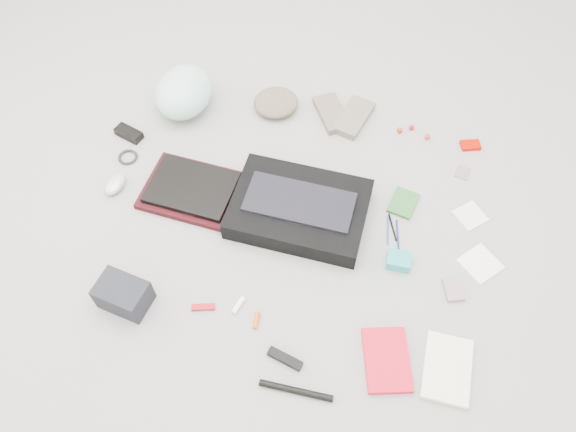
% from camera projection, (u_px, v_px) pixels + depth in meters
% --- Properties ---
extents(ground_plane, '(4.00, 4.00, 0.00)m').
position_uv_depth(ground_plane, '(288.00, 223.00, 2.17)').
color(ground_plane, gray).
extents(messenger_bag, '(0.53, 0.39, 0.09)m').
position_uv_depth(messenger_bag, '(299.00, 209.00, 2.16)').
color(messenger_bag, black).
rests_on(messenger_bag, ground_plane).
extents(bag_flap, '(0.42, 0.21, 0.01)m').
position_uv_depth(bag_flap, '(299.00, 202.00, 2.12)').
color(bag_flap, black).
rests_on(bag_flap, messenger_bag).
extents(laptop_sleeve, '(0.40, 0.32, 0.03)m').
position_uv_depth(laptop_sleeve, '(193.00, 191.00, 2.24)').
color(laptop_sleeve, black).
rests_on(laptop_sleeve, ground_plane).
extents(laptop, '(0.35, 0.27, 0.02)m').
position_uv_depth(laptop, '(192.00, 187.00, 2.22)').
color(laptop, black).
rests_on(laptop, laptop_sleeve).
extents(bike_helmet, '(0.25, 0.31, 0.18)m').
position_uv_depth(bike_helmet, '(184.00, 92.00, 2.43)').
color(bike_helmet, '#ACDBD8').
rests_on(bike_helmet, ground_plane).
extents(beanie, '(0.26, 0.25, 0.07)m').
position_uv_depth(beanie, '(276.00, 103.00, 2.48)').
color(beanie, brown).
rests_on(beanie, ground_plane).
extents(mitten_left, '(0.20, 0.24, 0.03)m').
position_uv_depth(mitten_left, '(332.00, 113.00, 2.47)').
color(mitten_left, '#685A51').
rests_on(mitten_left, ground_plane).
extents(mitten_right, '(0.17, 0.25, 0.03)m').
position_uv_depth(mitten_right, '(354.00, 117.00, 2.45)').
color(mitten_right, '#6C655A').
rests_on(mitten_right, ground_plane).
extents(power_brick, '(0.13, 0.09, 0.03)m').
position_uv_depth(power_brick, '(129.00, 133.00, 2.40)').
color(power_brick, black).
rests_on(power_brick, ground_plane).
extents(cable_coil, '(0.11, 0.11, 0.01)m').
position_uv_depth(cable_coil, '(128.00, 157.00, 2.34)').
color(cable_coil, black).
rests_on(cable_coil, ground_plane).
extents(mouse, '(0.09, 0.12, 0.04)m').
position_uv_depth(mouse, '(115.00, 184.00, 2.25)').
color(mouse, '#B3B3B3').
rests_on(mouse, ground_plane).
extents(camera_bag, '(0.19, 0.15, 0.11)m').
position_uv_depth(camera_bag, '(123.00, 295.00, 1.94)').
color(camera_bag, black).
rests_on(camera_bag, ground_plane).
extents(multitool, '(0.08, 0.04, 0.01)m').
position_uv_depth(multitool, '(203.00, 307.00, 1.97)').
color(multitool, maroon).
rests_on(multitool, ground_plane).
extents(toiletry_tube_white, '(0.04, 0.07, 0.02)m').
position_uv_depth(toiletry_tube_white, '(238.00, 305.00, 1.97)').
color(toiletry_tube_white, white).
rests_on(toiletry_tube_white, ground_plane).
extents(toiletry_tube_orange, '(0.02, 0.06, 0.02)m').
position_uv_depth(toiletry_tube_orange, '(256.00, 320.00, 1.94)').
color(toiletry_tube_orange, '#DA460C').
rests_on(toiletry_tube_orange, ground_plane).
extents(u_lock, '(0.13, 0.06, 0.02)m').
position_uv_depth(u_lock, '(285.00, 359.00, 1.86)').
color(u_lock, black).
rests_on(u_lock, ground_plane).
extents(bike_pump, '(0.24, 0.03, 0.02)m').
position_uv_depth(bike_pump, '(296.00, 391.00, 1.81)').
color(bike_pump, black).
rests_on(bike_pump, ground_plane).
extents(book_red, '(0.19, 0.25, 0.02)m').
position_uv_depth(book_red, '(387.00, 360.00, 1.86)').
color(book_red, red).
rests_on(book_red, ground_plane).
extents(book_white, '(0.16, 0.24, 0.02)m').
position_uv_depth(book_white, '(447.00, 369.00, 1.84)').
color(book_white, silver).
rests_on(book_white, ground_plane).
extents(notepad, '(0.12, 0.15, 0.01)m').
position_uv_depth(notepad, '(403.00, 203.00, 2.21)').
color(notepad, '#276027').
rests_on(notepad, ground_plane).
extents(pen_blue, '(0.02, 0.13, 0.01)m').
position_uv_depth(pen_blue, '(388.00, 230.00, 2.15)').
color(pen_blue, '#263AA2').
rests_on(pen_blue, ground_plane).
extents(pen_black, '(0.05, 0.12, 0.01)m').
position_uv_depth(pen_black, '(393.00, 227.00, 2.16)').
color(pen_black, black).
rests_on(pen_black, ground_plane).
extents(pen_navy, '(0.03, 0.13, 0.01)m').
position_uv_depth(pen_navy, '(398.00, 235.00, 2.14)').
color(pen_navy, navy).
rests_on(pen_navy, ground_plane).
extents(accordion_wallet, '(0.09, 0.07, 0.04)m').
position_uv_depth(accordion_wallet, '(399.00, 261.00, 2.06)').
color(accordion_wallet, teal).
rests_on(accordion_wallet, ground_plane).
extents(card_deck, '(0.09, 0.11, 0.02)m').
position_uv_depth(card_deck, '(453.00, 289.00, 2.01)').
color(card_deck, gray).
rests_on(card_deck, ground_plane).
extents(napkin_top, '(0.15, 0.15, 0.01)m').
position_uv_depth(napkin_top, '(470.00, 216.00, 2.19)').
color(napkin_top, silver).
rests_on(napkin_top, ground_plane).
extents(napkin_bottom, '(0.18, 0.18, 0.01)m').
position_uv_depth(napkin_bottom, '(480.00, 264.00, 2.07)').
color(napkin_bottom, white).
rests_on(napkin_bottom, ground_plane).
extents(lollipop_a, '(0.03, 0.03, 0.02)m').
position_uv_depth(lollipop_a, '(400.00, 130.00, 2.42)').
color(lollipop_a, '#A72814').
rests_on(lollipop_a, ground_plane).
extents(lollipop_b, '(0.02, 0.02, 0.02)m').
position_uv_depth(lollipop_b, '(412.00, 128.00, 2.43)').
color(lollipop_b, '#B20420').
rests_on(lollipop_b, ground_plane).
extents(lollipop_c, '(0.03, 0.03, 0.02)m').
position_uv_depth(lollipop_c, '(428.00, 137.00, 2.40)').
color(lollipop_c, red).
rests_on(lollipop_c, ground_plane).
extents(altoids_tin, '(0.09, 0.07, 0.02)m').
position_uv_depth(altoids_tin, '(470.00, 145.00, 2.38)').
color(altoids_tin, '#B40900').
rests_on(altoids_tin, ground_plane).
extents(stamp_sheet, '(0.07, 0.07, 0.00)m').
position_uv_depth(stamp_sheet, '(462.00, 173.00, 2.30)').
color(stamp_sheet, gray).
rests_on(stamp_sheet, ground_plane).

